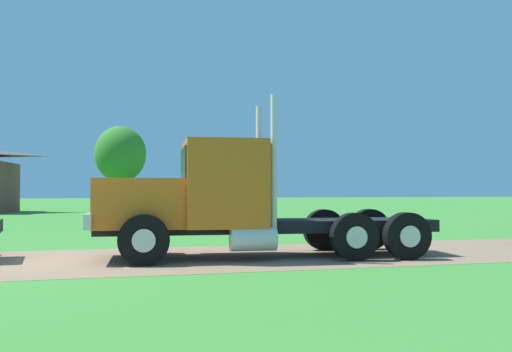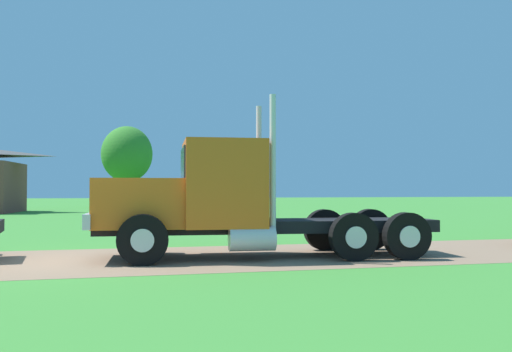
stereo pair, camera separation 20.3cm
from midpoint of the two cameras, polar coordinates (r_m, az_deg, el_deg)
name	(u,v)px [view 1 (the left image)]	position (r m, az deg, el deg)	size (l,w,h in m)	color
ground_plane	(90,261)	(13.18, -16.78, -8.20)	(200.00, 200.00, 0.00)	#3D8832
dirt_track	(90,261)	(13.18, -16.78, -8.18)	(120.00, 5.07, 0.01)	#8B6D53
truck_foreground_white	(220,203)	(13.21, -4.03, -2.69)	(8.17, 3.08, 3.69)	black
tree_mid	(120,154)	(54.33, -13.56, 2.15)	(4.73, 4.73, 7.53)	#513823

